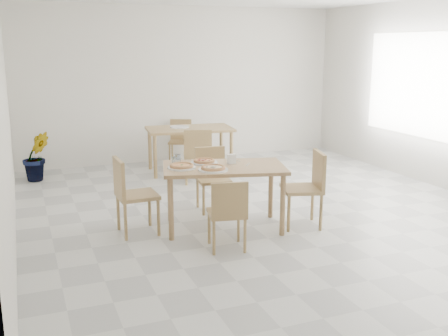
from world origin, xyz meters
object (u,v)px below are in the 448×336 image
object	(u,v)px
chair_west	(130,191)
pizza_pepperoni	(204,161)
plate_margherita	(182,168)
tumbler_b	(175,161)
plate_empty	(179,127)
napkin_holder	(231,160)
main_table	(224,174)
chair_south	(228,210)
chair_back_s	(198,152)
tumbler_a	(178,159)
pizza_margherita	(182,166)
chair_north	(212,174)
second_table	(190,133)
pizza_mushroom	(213,168)
chair_back_n	(180,138)
chair_east	(309,183)
plate_pepperoni	(204,163)
plate_mushroom	(213,170)
potted_plant	(36,156)

from	to	relation	value
chair_west	pizza_pepperoni	xyz separation A→B (m)	(0.89, 0.01, 0.27)
plate_margherita	tumbler_b	size ratio (longest dim) A/B	3.46
plate_empty	pizza_pepperoni	bearing A→B (deg)	-100.84
napkin_holder	main_table	bearing A→B (deg)	-163.67
chair_south	chair_back_s	bearing A→B (deg)	-91.00
tumbler_a	chair_back_s	distance (m)	1.91
pizza_margherita	plate_empty	distance (m)	3.01
chair_north	chair_back_s	xyz separation A→B (m)	(0.24, 1.30, 0.03)
second_table	main_table	bearing A→B (deg)	-93.51
tumbler_b	second_table	world-z (taller)	tumbler_b
pizza_pepperoni	plate_empty	bearing A→B (deg)	79.16
pizza_pepperoni	tumbler_b	bearing A→B (deg)	171.81
pizza_mushroom	napkin_holder	xyz separation A→B (m)	(0.30, 0.19, 0.03)
second_table	chair_back_n	distance (m)	0.74
chair_east	pizza_mushroom	bearing A→B (deg)	-80.60
chair_north	napkin_holder	distance (m)	0.80
plate_pepperoni	pizza_mushroom	size ratio (longest dim) A/B	1.02
tumbler_a	second_table	distance (m)	2.67
main_table	napkin_holder	world-z (taller)	napkin_holder
chair_east	tumbler_a	size ratio (longest dim) A/B	8.95
chair_south	plate_empty	size ratio (longest dim) A/B	2.38
chair_west	pizza_pepperoni	size ratio (longest dim) A/B	2.69
plate_margherita	chair_north	bearing A→B (deg)	48.24
plate_margherita	tumbler_a	distance (m)	0.30
chair_west	second_table	world-z (taller)	chair_west
plate_mushroom	pizza_margherita	distance (m)	0.37
tumbler_b	chair_west	bearing A→B (deg)	-173.64
chair_north	chair_back_s	bearing A→B (deg)	85.39
chair_south	pizza_margherita	size ratio (longest dim) A/B	2.13
tumbler_b	plate_pepperoni	bearing A→B (deg)	-8.19
second_table	chair_east	bearing A→B (deg)	-75.23
chair_west	plate_margherita	xyz separation A→B (m)	(0.57, -0.14, 0.25)
tumbler_a	plate_margherita	bearing A→B (deg)	-97.84
tumbler_a	pizza_pepperoni	bearing A→B (deg)	-27.39
tumbler_a	potted_plant	world-z (taller)	tumbler_a
chair_back_n	plate_pepperoni	bearing A→B (deg)	-78.41
pizza_margherita	plate_empty	xyz separation A→B (m)	(0.85, 2.89, -0.02)
chair_east	potted_plant	world-z (taller)	chair_east
plate_margherita	potted_plant	size ratio (longest dim) A/B	0.41
tumbler_a	plate_empty	xyz separation A→B (m)	(0.80, 2.60, -0.04)
plate_mushroom	napkin_holder	distance (m)	0.36
chair_north	plate_margherita	bearing A→B (deg)	-125.72
main_table	plate_margherita	distance (m)	0.50
chair_west	napkin_holder	bearing A→B (deg)	-100.03
pizza_pepperoni	potted_plant	distance (m)	3.46
chair_back_s	chair_north	bearing A→B (deg)	94.96
chair_west	plate_mushroom	size ratio (longest dim) A/B	2.65
chair_south	chair_west	size ratio (longest dim) A/B	0.87
tumbler_a	napkin_holder	xyz separation A→B (m)	(0.55, -0.33, 0.01)
chair_west	pizza_mushroom	distance (m)	0.98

